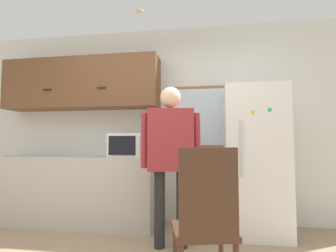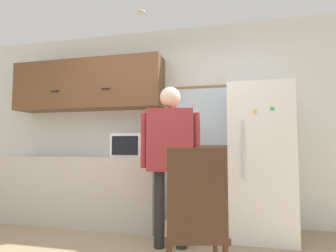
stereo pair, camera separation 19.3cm
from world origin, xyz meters
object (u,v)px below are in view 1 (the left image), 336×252
object	(u,v)px
refrigerator	(254,160)
chair	(205,218)
person	(171,148)
microwave	(130,145)

from	to	relation	value
refrigerator	chair	world-z (taller)	refrigerator
refrigerator	chair	xyz separation A→B (m)	(-0.56, -1.43, -0.31)
chair	person	bearing A→B (deg)	-80.28
microwave	refrigerator	xyz separation A→B (m)	(1.53, 0.03, -0.17)
person	chair	xyz separation A→B (m)	(0.37, -0.88, -0.46)
microwave	person	distance (m)	0.80
person	chair	world-z (taller)	person
person	microwave	bearing A→B (deg)	129.65
microwave	chair	distance (m)	1.77
person	chair	size ratio (longest dim) A/B	1.60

